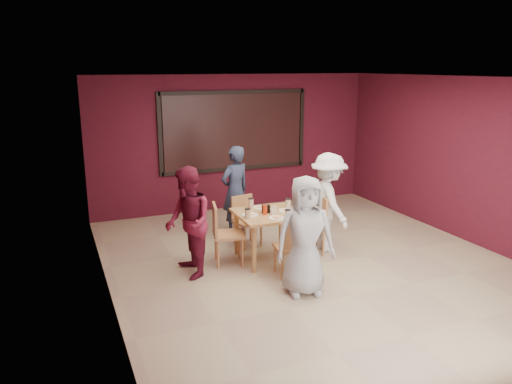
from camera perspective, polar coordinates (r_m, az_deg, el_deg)
name	(u,v)px	position (r m, az deg, el deg)	size (l,w,h in m)	color
floor	(313,265)	(7.78, 6.58, -8.29)	(7.00, 7.00, 0.00)	tan
window_blinds	(235,131)	(10.41, -2.43, 6.98)	(3.00, 0.02, 1.50)	black
dining_table	(268,219)	(7.71, 1.43, -3.08)	(0.99, 0.99, 0.92)	tan
chair_front	(291,245)	(7.16, 4.08, -6.05)	(0.47, 0.47, 0.86)	#BA7448
chair_back	(245,217)	(8.45, -1.22, -2.93)	(0.47, 0.47, 0.84)	#BA7448
chair_left	(223,231)	(7.61, -3.75, -4.44)	(0.55, 0.55, 0.95)	#BA7448
chair_right	(314,221)	(8.11, 6.65, -3.32)	(0.52, 0.52, 0.94)	#BA7448
diner_front	(305,236)	(6.58, 5.63, -5.02)	(0.79, 0.51, 1.61)	#A7A7A7
diner_back	(235,191)	(8.85, -2.41, 0.12)	(0.59, 0.39, 1.62)	#2A324B
diner_left	(188,223)	(7.16, -7.75, -3.48)	(0.78, 0.61, 1.61)	maroon
diner_right	(328,202)	(8.19, 8.25, -1.18)	(1.05, 0.60, 1.62)	white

